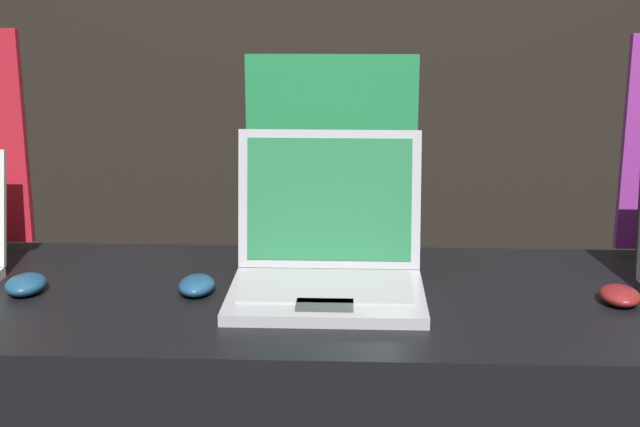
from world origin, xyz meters
The scene contains 5 objects.
mouse_front centered at (-0.53, 0.28, 0.88)m, with size 0.07×0.09×0.03m.
laptop_middle centered at (0.02, 0.32, 0.93)m, with size 0.35×0.32×0.28m.
mouse_middle centered at (-0.22, 0.29, 0.88)m, with size 0.07×0.09×0.03m.
promo_stand_middle centered at (0.02, 0.56, 1.06)m, with size 0.35×0.07×0.41m.
mouse_back centered at (0.54, 0.27, 0.88)m, with size 0.07×0.09×0.03m.
Camera 1 is at (0.07, -1.23, 1.40)m, focal length 50.00 mm.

